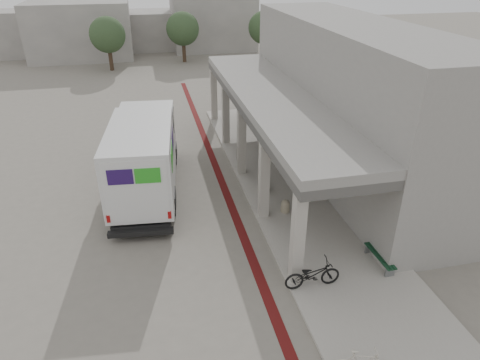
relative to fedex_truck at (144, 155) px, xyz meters
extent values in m
plane|color=slate|center=(2.46, -3.78, -1.84)|extent=(120.00, 120.00, 0.00)
cube|color=#501010|center=(3.46, -1.78, -1.84)|extent=(0.35, 40.00, 0.01)
cube|color=#9B948B|center=(6.46, -3.78, -1.78)|extent=(4.40, 28.00, 0.12)
cube|color=gray|center=(9.81, 0.72, 1.66)|extent=(4.30, 17.00, 7.00)
cube|color=#4D4B48|center=(6.06, 0.72, 1.66)|extent=(3.40, 16.90, 0.35)
cube|color=gray|center=(6.06, 0.72, 2.01)|extent=(3.40, 16.90, 0.35)
cube|color=gray|center=(-5.54, 30.22, 0.91)|extent=(10.00, 6.00, 5.50)
cube|color=gray|center=(1.46, 34.22, 0.16)|extent=(8.00, 6.00, 4.00)
cube|color=gray|center=(8.46, 32.22, 1.41)|extent=(9.00, 6.00, 6.50)
cube|color=gray|center=(-11.54, 33.22, 0.41)|extent=(7.00, 5.00, 4.50)
cylinder|color=#38281C|center=(-2.54, 24.22, -0.64)|extent=(0.36, 0.36, 2.40)
sphere|color=#2A3B22|center=(-2.54, 24.22, 1.36)|extent=(3.20, 3.20, 3.20)
cylinder|color=#38281C|center=(4.46, 26.22, -0.64)|extent=(0.36, 0.36, 2.40)
sphere|color=#2A3B22|center=(4.46, 26.22, 1.36)|extent=(3.20, 3.20, 3.20)
cylinder|color=#38281C|center=(12.46, 25.22, -0.64)|extent=(0.36, 0.36, 2.40)
sphere|color=#2A3B22|center=(12.46, 25.22, 1.36)|extent=(3.20, 3.20, 3.20)
cube|color=black|center=(0.00, -0.04, -1.42)|extent=(2.96, 7.64, 0.32)
cube|color=silver|center=(-0.10, -0.99, 0.23)|extent=(3.09, 5.76, 2.77)
cube|color=silver|center=(0.26, 2.67, 0.07)|extent=(2.74, 2.26, 2.45)
cube|color=silver|center=(0.37, 3.78, -0.83)|extent=(2.40, 0.87, 0.85)
cube|color=black|center=(0.35, 3.52, 0.66)|extent=(2.38, 0.74, 1.12)
cube|color=black|center=(-0.38, -3.86, -1.47)|extent=(2.47, 0.50, 0.19)
cube|color=#25104C|center=(-1.30, -0.12, 0.71)|extent=(0.17, 1.49, 0.80)
cube|color=green|center=(-1.46, -1.72, 0.71)|extent=(0.17, 1.49, 0.80)
cube|color=#25104C|center=(-0.85, -3.73, 0.87)|extent=(0.90, 0.12, 0.59)
cube|color=green|center=(0.11, -3.83, 0.87)|extent=(0.90, 0.12, 0.59)
cylinder|color=black|center=(-0.85, 2.83, -1.37)|extent=(0.39, 0.98, 0.96)
cylinder|color=black|center=(1.38, 2.61, -1.37)|extent=(0.39, 0.98, 0.96)
cylinder|color=black|center=(-1.32, -2.05, -1.37)|extent=(0.39, 0.98, 0.96)
cylinder|color=black|center=(0.90, -2.27, -1.37)|extent=(0.39, 0.98, 0.96)
cube|color=slate|center=(7.68, -7.87, -1.56)|extent=(0.34, 0.08, 0.34)
cube|color=slate|center=(7.64, -6.55, -1.56)|extent=(0.34, 0.08, 0.34)
cube|color=#11351F|center=(7.53, -7.22, -1.37)|extent=(0.15, 1.59, 0.04)
cube|color=#11351F|center=(7.66, -7.21, -1.37)|extent=(0.15, 1.59, 0.04)
cube|color=#11351F|center=(7.78, -7.21, -1.37)|extent=(0.15, 1.59, 0.04)
cylinder|color=gray|center=(5.53, -3.23, -1.54)|extent=(0.37, 0.37, 0.37)
sphere|color=gray|center=(5.53, -3.23, -1.36)|extent=(0.37, 0.37, 0.37)
cylinder|color=gray|center=(5.18, -1.32, -1.51)|extent=(0.43, 0.43, 0.43)
sphere|color=gray|center=(5.18, -1.32, -1.30)|extent=(0.43, 0.43, 0.43)
cube|color=slate|center=(7.46, -1.41, -1.23)|extent=(0.48, 0.62, 1.00)
imported|color=black|center=(4.96, -7.77, -1.24)|extent=(1.85, 0.65, 0.97)
camera|label=1|loc=(0.37, -17.65, 7.83)|focal=32.00mm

